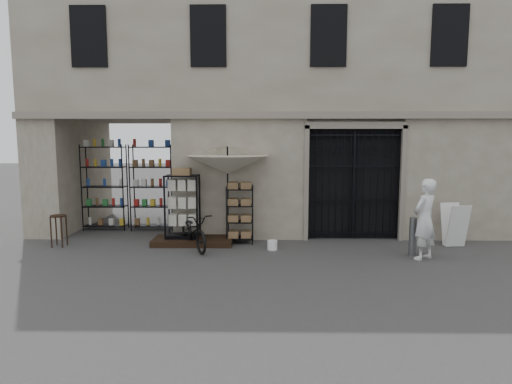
{
  "coord_description": "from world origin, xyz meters",
  "views": [
    {
      "loc": [
        -0.67,
        -9.05,
        2.61
      ],
      "look_at": [
        -0.8,
        1.4,
        1.35
      ],
      "focal_mm": 30.0,
      "sensor_mm": 36.0,
      "label": 1
    }
  ],
  "objects_px": {
    "market_umbrella": "(228,160)",
    "bicycle": "(194,249)",
    "shopkeeper": "(423,259)",
    "steel_bollard": "(413,236)",
    "easel_sign": "(455,225)",
    "display_cabinet": "(183,210)",
    "wooden_stool": "(59,230)",
    "white_bucket": "(272,245)",
    "wire_rack": "(240,215)"
  },
  "relations": [
    {
      "from": "shopkeeper",
      "to": "display_cabinet",
      "type": "bearing_deg",
      "value": -51.01
    },
    {
      "from": "bicycle",
      "to": "steel_bollard",
      "type": "distance_m",
      "value": 5.13
    },
    {
      "from": "steel_bollard",
      "to": "easel_sign",
      "type": "height_order",
      "value": "easel_sign"
    },
    {
      "from": "display_cabinet",
      "to": "easel_sign",
      "type": "xyz_separation_m",
      "value": [
        6.76,
        -0.25,
        -0.33
      ]
    },
    {
      "from": "white_bucket",
      "to": "steel_bollard",
      "type": "distance_m",
      "value": 3.24
    },
    {
      "from": "wire_rack",
      "to": "white_bucket",
      "type": "xyz_separation_m",
      "value": [
        0.81,
        -0.68,
        -0.61
      ]
    },
    {
      "from": "wire_rack",
      "to": "shopkeeper",
      "type": "distance_m",
      "value": 4.44
    },
    {
      "from": "wooden_stool",
      "to": "steel_bollard",
      "type": "relative_size",
      "value": 0.9
    },
    {
      "from": "display_cabinet",
      "to": "shopkeeper",
      "type": "distance_m",
      "value": 5.82
    },
    {
      "from": "wooden_stool",
      "to": "steel_bollard",
      "type": "bearing_deg",
      "value": -4.84
    },
    {
      "from": "bicycle",
      "to": "shopkeeper",
      "type": "relative_size",
      "value": 0.94
    },
    {
      "from": "wooden_stool",
      "to": "steel_bollard",
      "type": "height_order",
      "value": "steel_bollard"
    },
    {
      "from": "white_bucket",
      "to": "wooden_stool",
      "type": "bearing_deg",
      "value": 177.17
    },
    {
      "from": "shopkeeper",
      "to": "wire_rack",
      "type": "bearing_deg",
      "value": -56.37
    },
    {
      "from": "market_umbrella",
      "to": "easel_sign",
      "type": "relative_size",
      "value": 2.83
    },
    {
      "from": "display_cabinet",
      "to": "market_umbrella",
      "type": "distance_m",
      "value": 1.71
    },
    {
      "from": "wooden_stool",
      "to": "easel_sign",
      "type": "xyz_separation_m",
      "value": [
        9.77,
        0.1,
        0.13
      ]
    },
    {
      "from": "market_umbrella",
      "to": "shopkeeper",
      "type": "height_order",
      "value": "market_umbrella"
    },
    {
      "from": "bicycle",
      "to": "steel_bollard",
      "type": "bearing_deg",
      "value": -33.07
    },
    {
      "from": "wire_rack",
      "to": "steel_bollard",
      "type": "relative_size",
      "value": 1.69
    },
    {
      "from": "display_cabinet",
      "to": "market_umbrella",
      "type": "relative_size",
      "value": 0.58
    },
    {
      "from": "market_umbrella",
      "to": "wooden_stool",
      "type": "relative_size",
      "value": 3.76
    },
    {
      "from": "market_umbrella",
      "to": "bicycle",
      "type": "relative_size",
      "value": 1.75
    },
    {
      "from": "shopkeeper",
      "to": "market_umbrella",
      "type": "bearing_deg",
      "value": -54.7
    },
    {
      "from": "white_bucket",
      "to": "bicycle",
      "type": "height_order",
      "value": "bicycle"
    },
    {
      "from": "steel_bollard",
      "to": "shopkeeper",
      "type": "distance_m",
      "value": 0.55
    },
    {
      "from": "market_umbrella",
      "to": "white_bucket",
      "type": "xyz_separation_m",
      "value": [
        1.11,
        -0.64,
        -2.02
      ]
    },
    {
      "from": "market_umbrella",
      "to": "easel_sign",
      "type": "bearing_deg",
      "value": -2.81
    },
    {
      "from": "display_cabinet",
      "to": "white_bucket",
      "type": "bearing_deg",
      "value": -19.56
    },
    {
      "from": "wire_rack",
      "to": "wooden_stool",
      "type": "xyz_separation_m",
      "value": [
        -4.46,
        -0.42,
        -0.31
      ]
    },
    {
      "from": "display_cabinet",
      "to": "market_umbrella",
      "type": "bearing_deg",
      "value": -3.11
    },
    {
      "from": "wire_rack",
      "to": "white_bucket",
      "type": "bearing_deg",
      "value": -19.73
    },
    {
      "from": "display_cabinet",
      "to": "wire_rack",
      "type": "height_order",
      "value": "display_cabinet"
    },
    {
      "from": "display_cabinet",
      "to": "wire_rack",
      "type": "distance_m",
      "value": 1.46
    },
    {
      "from": "white_bucket",
      "to": "wooden_stool",
      "type": "xyz_separation_m",
      "value": [
        -5.27,
        0.26,
        0.3
      ]
    },
    {
      "from": "wooden_stool",
      "to": "easel_sign",
      "type": "bearing_deg",
      "value": 0.6
    },
    {
      "from": "wooden_stool",
      "to": "bicycle",
      "type": "bearing_deg",
      "value": -3.81
    },
    {
      "from": "wooden_stool",
      "to": "market_umbrella",
      "type": "bearing_deg",
      "value": 5.21
    },
    {
      "from": "shopkeeper",
      "to": "easel_sign",
      "type": "distance_m",
      "value": 1.72
    },
    {
      "from": "wire_rack",
      "to": "bicycle",
      "type": "distance_m",
      "value": 1.45
    },
    {
      "from": "steel_bollard",
      "to": "easel_sign",
      "type": "xyz_separation_m",
      "value": [
        1.31,
        0.82,
        0.1
      ]
    },
    {
      "from": "wooden_stool",
      "to": "shopkeeper",
      "type": "relative_size",
      "value": 0.44
    },
    {
      "from": "wire_rack",
      "to": "white_bucket",
      "type": "relative_size",
      "value": 6.31
    },
    {
      "from": "wire_rack",
      "to": "shopkeeper",
      "type": "height_order",
      "value": "wire_rack"
    },
    {
      "from": "display_cabinet",
      "to": "wire_rack",
      "type": "bearing_deg",
      "value": -1.83
    },
    {
      "from": "market_umbrella",
      "to": "wooden_stool",
      "type": "xyz_separation_m",
      "value": [
        -4.16,
        -0.38,
        -1.72
      ]
    },
    {
      "from": "bicycle",
      "to": "wooden_stool",
      "type": "xyz_separation_m",
      "value": [
        -3.38,
        0.22,
        0.41
      ]
    },
    {
      "from": "shopkeeper",
      "to": "easel_sign",
      "type": "xyz_separation_m",
      "value": [
        1.18,
        1.13,
        0.54
      ]
    },
    {
      "from": "market_umbrella",
      "to": "white_bucket",
      "type": "bearing_deg",
      "value": -29.9
    },
    {
      "from": "market_umbrella",
      "to": "white_bucket",
      "type": "distance_m",
      "value": 2.39
    }
  ]
}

